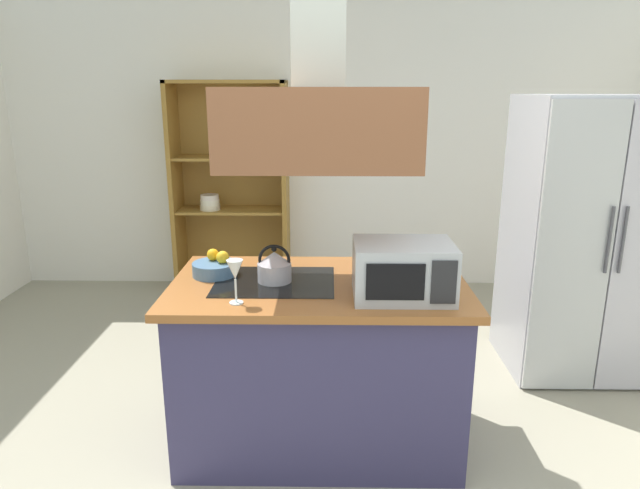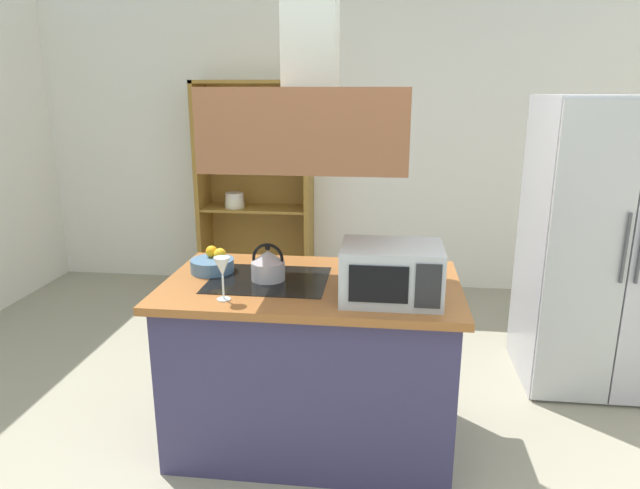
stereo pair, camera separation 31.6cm
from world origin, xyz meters
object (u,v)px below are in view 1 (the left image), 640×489
Objects in this scene: refrigerator at (585,238)px; dish_cabinet at (232,200)px; wine_glass_on_counter at (235,272)px; kettle at (274,266)px; microwave at (403,270)px; cutting_board at (387,267)px; fruit_bowl at (215,267)px.

dish_cabinet is at bearing 149.22° from refrigerator.
dish_cabinet is at bearing 100.00° from wine_glass_on_counter.
microwave is (0.62, -0.20, 0.05)m from kettle.
fruit_bowl is at bearing -171.71° from cutting_board.
microwave reaches higher than cutting_board.
fruit_bowl is at bearing 162.84° from kettle.
microwave reaches higher than fruit_bowl.
fruit_bowl is (0.30, -2.31, 0.09)m from dish_cabinet.
cutting_board is 0.92m from wine_glass_on_counter.
cutting_board is (0.59, 0.23, -0.07)m from kettle.
fruit_bowl is at bearing 162.62° from microwave.
refrigerator is 3.93× the size of microwave.
wine_glass_on_counter is at bearing -116.32° from kettle.
cutting_board is (1.22, -2.18, 0.06)m from dish_cabinet.
dish_cabinet is 5.63× the size of cutting_board.
refrigerator reaches higher than cutting_board.
microwave is (1.25, -2.61, 0.18)m from dish_cabinet.
refrigerator is 0.94× the size of dish_cabinet.
microwave is at bearing -17.50° from kettle.
dish_cabinet is 9.93× the size of kettle.
cutting_board is (-1.35, -0.65, 0.00)m from refrigerator.
microwave is 2.00× the size of fruit_bowl.
dish_cabinet reaches higher than fruit_bowl.
wine_glass_on_counter is (-0.77, -0.10, 0.02)m from microwave.
refrigerator reaches higher than fruit_bowl.
microwave is at bearing -17.38° from fruit_bowl.
kettle is 0.94× the size of wine_glass_on_counter.
microwave is 0.99m from fruit_bowl.
microwave is at bearing -64.44° from dish_cabinet.
wine_glass_on_counter is (-2.09, -1.18, 0.15)m from refrigerator.
refrigerator is at bearing 29.38° from wine_glass_on_counter.
wine_glass_on_counter reaches higher than kettle.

